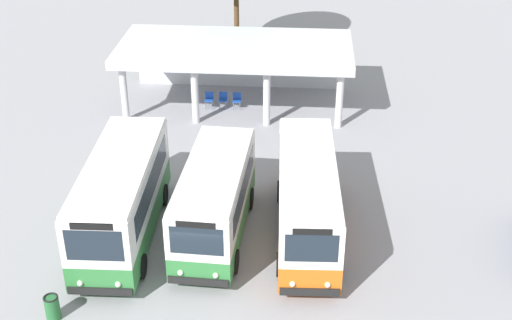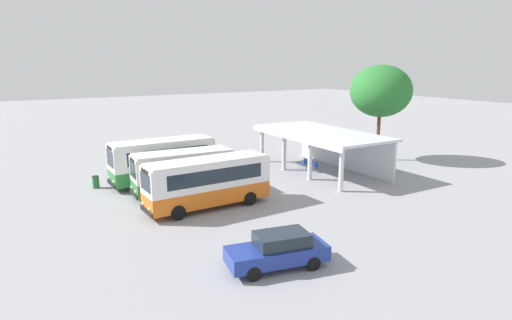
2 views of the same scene
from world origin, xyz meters
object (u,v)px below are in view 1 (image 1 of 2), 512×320
city_bus_middle_cream (307,197)px  waiting_chair_middle_seat (237,99)px  waiting_chair_second_from_end (223,98)px  litter_bin_apron (52,307)px  waiting_chair_end_by_column (209,98)px  city_bus_second_in_row (215,199)px  city_bus_nearest_orange (121,196)px

city_bus_middle_cream → waiting_chair_middle_seat: bearing=108.4°
waiting_chair_second_from_end → waiting_chair_middle_seat: same height
city_bus_middle_cream → waiting_chair_middle_seat: 12.19m
litter_bin_apron → waiting_chair_middle_seat: bearing=75.4°
city_bus_middle_cream → waiting_chair_end_by_column: bearing=114.8°
city_bus_second_in_row → city_bus_middle_cream: 3.48m
litter_bin_apron → city_bus_second_in_row: bearing=46.8°
city_bus_nearest_orange → waiting_chair_second_from_end: size_ratio=9.15×
city_bus_second_in_row → waiting_chair_end_by_column: 11.97m
city_bus_middle_cream → waiting_chair_second_from_end: (-4.57, 11.54, -1.24)m
waiting_chair_end_by_column → waiting_chair_second_from_end: (0.75, 0.06, 0.00)m
city_bus_middle_cream → litter_bin_apron: 9.86m
waiting_chair_end_by_column → waiting_chair_second_from_end: same height
litter_bin_apron → city_bus_nearest_orange: bearing=75.1°
city_bus_nearest_orange → city_bus_second_in_row: city_bus_nearest_orange is taller
waiting_chair_end_by_column → litter_bin_apron: litter_bin_apron is taller
city_bus_nearest_orange → waiting_chair_middle_seat: bearing=75.6°
waiting_chair_end_by_column → litter_bin_apron: bearing=-99.7°
waiting_chair_end_by_column → waiting_chair_middle_seat: size_ratio=1.00×
city_bus_nearest_orange → city_bus_second_in_row: bearing=5.3°
city_bus_nearest_orange → city_bus_middle_cream: bearing=5.1°
city_bus_nearest_orange → waiting_chair_second_from_end: 12.46m
city_bus_second_in_row → waiting_chair_middle_seat: size_ratio=8.19×
city_bus_second_in_row → waiting_chair_second_from_end: 11.95m
city_bus_nearest_orange → waiting_chair_middle_seat: city_bus_nearest_orange is taller
waiting_chair_second_from_end → waiting_chair_middle_seat: size_ratio=1.00×
city_bus_second_in_row → city_bus_middle_cream: bearing=4.8°
city_bus_nearest_orange → waiting_chair_middle_seat: size_ratio=9.15×
city_bus_middle_cream → waiting_chair_middle_seat: city_bus_middle_cream is taller
city_bus_middle_cream → waiting_chair_second_from_end: bearing=111.6°
city_bus_middle_cream → waiting_chair_end_by_column: city_bus_middle_cream is taller
city_bus_middle_cream → waiting_chair_second_from_end: city_bus_middle_cream is taller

